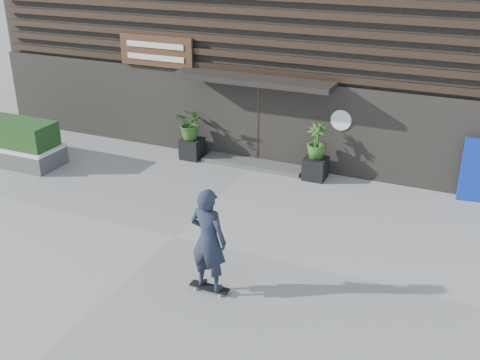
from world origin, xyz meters
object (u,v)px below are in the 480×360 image
at_px(planter_pot_left, 192,148).
at_px(planter_pot_right, 315,168).
at_px(raised_bed, 7,152).
at_px(skateboarder, 208,240).

distance_m(planter_pot_left, planter_pot_right, 3.80).
relative_size(raised_bed, skateboarder, 1.65).
bearing_deg(raised_bed, skateboarder, -23.00).
height_order(planter_pot_left, planter_pot_right, same).
xyz_separation_m(planter_pot_left, raised_bed, (-4.90, -2.36, -0.05)).
bearing_deg(planter_pot_left, raised_bed, -154.26).
distance_m(raised_bed, skateboarder, 9.22).
relative_size(planter_pot_right, skateboarder, 0.28).
distance_m(planter_pot_right, raised_bed, 9.01).
distance_m(planter_pot_left, raised_bed, 5.44).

